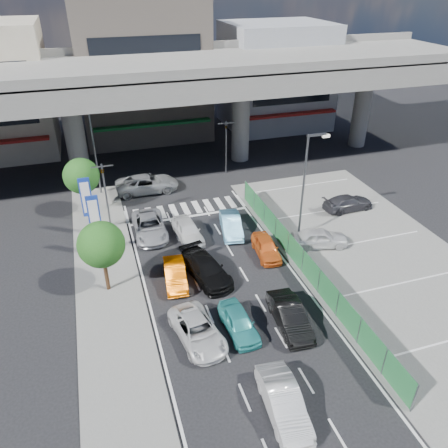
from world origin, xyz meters
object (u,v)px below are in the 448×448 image
object	(u,v)px
hatch_white_back_mid	(283,402)
crossing_wagon_silver	(147,184)
kei_truck_front_right	(231,225)
parked_sedan_dgrey	(348,203)
parked_sedan_white	(319,238)
signboard_near	(95,218)
sedan_white_front_mid	(188,230)
tree_near	(101,245)
traffic_light_right	(226,134)
taxi_teal_mid	(239,322)
street_lamp_right	(306,179)
street_lamp_left	(95,142)
wagon_silver_front_left	(150,227)
sedan_black_mid	(206,269)
taxi_orange_left	(175,274)
signboard_far	(87,199)
hatch_black_mid_right	(290,316)
traffic_cone	(293,250)
taxi_orange_right	(266,247)
traffic_light_left	(104,180)
sedan_white_mid_left	(198,331)
tree_far	(81,176)

from	to	relation	value
hatch_white_back_mid	crossing_wagon_silver	world-z (taller)	crossing_wagon_silver
kei_truck_front_right	parked_sedan_dgrey	size ratio (longest dim) A/B	0.95
parked_sedan_white	signboard_near	bearing A→B (deg)	90.34
signboard_near	sedan_white_front_mid	size ratio (longest dim) A/B	1.16
sedan_white_front_mid	kei_truck_front_right	distance (m)	3.33
tree_near	signboard_near	bearing A→B (deg)	92.87
traffic_light_right	signboard_near	size ratio (longest dim) A/B	1.11
taxi_teal_mid	kei_truck_front_right	world-z (taller)	kei_truck_front_right
street_lamp_right	signboard_near	xyz separation A→B (m)	(-14.37, 1.99, -1.71)
street_lamp_left	wagon_silver_front_left	distance (m)	9.59
tree_near	sedan_black_mid	world-z (taller)	tree_near
street_lamp_left	taxi_orange_left	xyz separation A→B (m)	(3.48, -14.48, -4.16)
signboard_far	hatch_black_mid_right	world-z (taller)	signboard_far
sedan_black_mid	wagon_silver_front_left	distance (m)	6.91
signboard_near	sedan_black_mid	xyz separation A→B (m)	(6.36, -4.58, -2.37)
signboard_far	traffic_cone	xyz separation A→B (m)	(13.25, -6.89, -2.68)
signboard_far	sedan_white_front_mid	xyz separation A→B (m)	(6.74, -2.60, -2.37)
parked_sedan_white	traffic_cone	bearing A→B (deg)	113.11
tree_near	taxi_teal_mid	bearing A→B (deg)	-41.46
signboard_far	traffic_cone	size ratio (longest dim) A/B	7.16
crossing_wagon_silver	street_lamp_left	bearing A→B (deg)	78.51
street_lamp_right	parked_sedan_dgrey	distance (m)	7.44
sedan_white_front_mid	crossing_wagon_silver	xyz separation A→B (m)	(-1.61, 8.81, 0.08)
street_lamp_left	signboard_near	world-z (taller)	street_lamp_left
street_lamp_left	taxi_orange_right	bearing A→B (deg)	-52.70
signboard_far	kei_truck_front_right	world-z (taller)	signboard_far
taxi_orange_left	sedan_white_front_mid	size ratio (longest dim) A/B	0.92
traffic_light_left	street_lamp_right	bearing A→B (deg)	-24.16
kei_truck_front_right	sedan_white_mid_left	bearing A→B (deg)	-106.98
sedan_white_front_mid	kei_truck_front_right	xyz separation A→B (m)	(3.32, -0.12, -0.02)
taxi_orange_left	kei_truck_front_right	world-z (taller)	kei_truck_front_right
traffic_light_left	street_lamp_right	world-z (taller)	street_lamp_right
traffic_light_left	tree_far	distance (m)	3.02
street_lamp_left	traffic_cone	bearing A→B (deg)	-49.25
signboard_far	parked_sedan_dgrey	xyz separation A→B (m)	(20.37, -2.30, -2.38)
tree_far	parked_sedan_white	xyz separation A→B (m)	(15.66, -10.02, -2.64)
traffic_light_left	sedan_black_mid	xyz separation A→B (m)	(5.36, -8.59, -3.25)
tree_near	hatch_white_back_mid	distance (m)	13.41
traffic_light_right	kei_truck_front_right	xyz separation A→B (m)	(-3.04, -10.73, -3.27)
tree_far	sedan_white_front_mid	world-z (taller)	tree_far
signboard_far	kei_truck_front_right	size ratio (longest dim) A/B	1.16
taxi_orange_right	sedan_white_front_mid	xyz separation A→B (m)	(-4.71, 3.74, 0.07)
kei_truck_front_right	hatch_black_mid_right	bearing A→B (deg)	-79.75
traffic_light_left	hatch_black_mid_right	bearing A→B (deg)	-58.86
hatch_black_mid_right	crossing_wagon_silver	world-z (taller)	crossing_wagon_silver
signboard_near	hatch_black_mid_right	xyz separation A→B (m)	(9.61, -10.25, -2.37)
wagon_silver_front_left	parked_sedan_white	distance (m)	12.51
street_lamp_right	taxi_orange_right	distance (m)	5.49
street_lamp_left	tree_far	xyz separation A→B (m)	(-1.47, -3.50, -1.38)
street_lamp_left	tree_far	bearing A→B (deg)	-112.84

